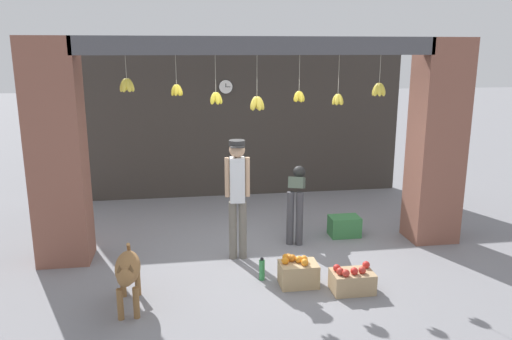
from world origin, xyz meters
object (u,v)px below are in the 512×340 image
at_px(dog, 128,271).
at_px(shopkeeper, 237,190).
at_px(fruit_crate_apples, 352,280).
at_px(fruit_crate_oranges, 298,272).
at_px(wall_clock, 226,87).
at_px(produce_box_green, 344,226).
at_px(worker_stooping, 297,195).
at_px(water_bottle, 262,269).

bearing_deg(dog, shopkeeper, 128.88).
bearing_deg(fruit_crate_apples, dog, -179.57).
relative_size(dog, fruit_crate_apples, 2.02).
height_order(fruit_crate_oranges, wall_clock, wall_clock).
xyz_separation_m(fruit_crate_oranges, produce_box_green, (1.13, 1.56, -0.01)).
distance_m(dog, worker_stooping, 3.01).
bearing_deg(fruit_crate_apples, fruit_crate_oranges, 156.45).
distance_m(shopkeeper, fruit_crate_apples, 1.95).
bearing_deg(wall_clock, fruit_crate_oranges, -83.13).
distance_m(fruit_crate_oranges, water_bottle, 0.47).
xyz_separation_m(shopkeeper, worker_stooping, (0.98, 0.60, -0.29)).
bearing_deg(shopkeeper, fruit_crate_apples, 140.19).
relative_size(fruit_crate_apples, water_bottle, 1.70).
height_order(shopkeeper, water_bottle, shopkeeper).
height_order(worker_stooping, fruit_crate_oranges, worker_stooping).
distance_m(shopkeeper, produce_box_green, 2.06).
xyz_separation_m(dog, worker_stooping, (2.37, 1.83, 0.25)).
xyz_separation_m(shopkeeper, wall_clock, (0.15, 3.15, 1.18)).
bearing_deg(worker_stooping, produce_box_green, 19.50).
relative_size(fruit_crate_apples, produce_box_green, 1.07).
bearing_deg(worker_stooping, fruit_crate_oranges, -83.96).
relative_size(dog, worker_stooping, 0.95).
xyz_separation_m(produce_box_green, water_bottle, (-1.55, -1.34, -0.02)).
height_order(fruit_crate_oranges, fruit_crate_apples, fruit_crate_oranges).
xyz_separation_m(worker_stooping, water_bottle, (-0.76, -1.33, -0.58)).
distance_m(shopkeeper, wall_clock, 3.36).
xyz_separation_m(fruit_crate_apples, water_bottle, (-1.04, 0.48, -0.01)).
height_order(water_bottle, wall_clock, wall_clock).
height_order(shopkeeper, worker_stooping, shopkeeper).
height_order(dog, fruit_crate_oranges, dog).
distance_m(dog, fruit_crate_oranges, 2.08).
distance_m(shopkeeper, worker_stooping, 1.19).
bearing_deg(worker_stooping, dog, -123.98).
bearing_deg(worker_stooping, fruit_crate_apples, -62.91).
height_order(shopkeeper, fruit_crate_oranges, shopkeeper).
bearing_deg(water_bottle, worker_stooping, 60.30).
bearing_deg(shopkeeper, worker_stooping, -144.49).
distance_m(worker_stooping, fruit_crate_oranges, 1.67).
relative_size(shopkeeper, fruit_crate_oranges, 3.61).
height_order(worker_stooping, fruit_crate_apples, worker_stooping).
height_order(dog, produce_box_green, dog).
height_order(dog, fruit_crate_apples, dog).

